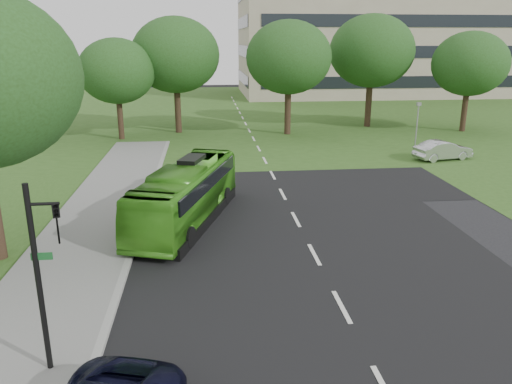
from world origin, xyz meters
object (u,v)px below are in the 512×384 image
Objects in this scene: tree_park_a at (117,71)px; bus at (186,194)px; office_building at (375,9)px; sedan at (443,150)px; tree_park_f at (13,59)px; tree_park_b at (175,55)px; tree_park_d at (372,51)px; tree_park_e at (470,64)px; camera_pole at (417,120)px; tree_park_c at (289,58)px; traffic_light at (43,266)px.

tree_park_a reaches higher than bus.
sedan is at bearing -102.02° from office_building.
tree_park_f is at bearing 168.95° from tree_park_a.
tree_park_d is (18.04, 1.43, 0.27)m from tree_park_b.
sedan is at bearing -123.32° from tree_park_e.
camera_pole reaches higher than bus.
bus is (1.41, -23.54, -5.45)m from tree_park_b.
tree_park_f is 32.74m from camera_pole.
tree_park_f is (-8.51, 1.66, 0.90)m from tree_park_a.
tree_park_c is 1.97× the size of traffic_light.
sedan is (-9.57, -44.96, -11.83)m from office_building.
bus is 2.61× the size of camera_pole.
tree_park_f is at bearing 140.70° from bus.
bus is 1.92× the size of traffic_light.
camera_pole is at bearing -17.34° from tree_park_a.
office_building reaches higher than tree_park_f.
camera_pole is (8.43, -7.99, -4.26)m from tree_park_c.
tree_park_b is 23.58m from sedan.
tree_park_e is at bearing -46.04° from sedan.
traffic_light reaches higher than sedan.
tree_park_d is at bearing 10.34° from tree_park_a.
tree_park_d is 15.63m from sedan.
office_building is 62.88m from bus.
tree_park_c is at bearing 27.09° from sedan.
tree_park_d reaches higher than traffic_light.
tree_park_c is 1.10× the size of tree_park_e.
bus is at bearing -73.75° from tree_park_a.
tree_park_d reaches higher than camera_pole.
tree_park_d is 1.09× the size of tree_park_f.
office_building is 8.10× the size of traffic_light.
tree_park_c is 1.02× the size of tree_park_f.
office_building is 3.99× the size of tree_park_b.
tree_park_b is 2.76× the size of camera_pole.
traffic_light is at bearing -130.51° from tree_park_e.
tree_park_f is 27.30m from bus.
traffic_light is at bearing -109.12° from tree_park_c.
office_building reaches higher than tree_park_e.
tree_park_e reaches higher than bus.
tree_park_d is at bearing 21.24° from tree_park_c.
bus is at bearing -57.04° from tree_park_f.
tree_park_b is at bearing -131.46° from office_building.
tree_park_a is 5.52m from tree_park_b.
tree_park_f is (-22.84, 0.78, -0.10)m from tree_park_c.
tree_park_c is (-18.73, -33.97, -5.90)m from office_building.
tree_park_d is 30.55m from bus.
tree_park_d is (-10.35, -30.71, -5.46)m from office_building.
sedan is (-7.08, -10.76, -5.33)m from tree_park_e.
tree_park_a is (-33.06, -34.85, -6.90)m from office_building.
tree_park_d is (8.38, 3.26, 0.44)m from tree_park_c.
tree_park_b is 24.21m from bus.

